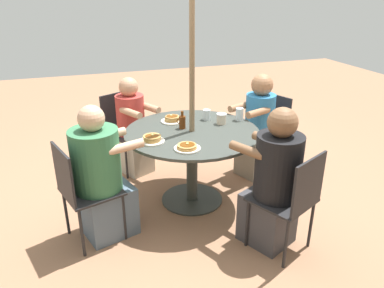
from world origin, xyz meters
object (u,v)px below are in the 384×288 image
patio_chair_south (267,128)px  pancake_plate_c (172,119)px  diner_west (133,130)px  patio_table (192,145)px  diner_south (257,129)px  patio_chair_north (81,188)px  patio_chair_east (292,197)px  drinking_glass_a (207,115)px  coffee_cup (221,119)px  drinking_glass_b (239,114)px  diner_east (273,185)px  patio_chair_west (124,126)px  pancake_plate_a (187,147)px  diner_north (101,180)px  syrup_bottle (182,122)px  pancake_plate_b (152,139)px

patio_chair_south → pancake_plate_c: size_ratio=3.92×
patio_chair_south → diner_west: size_ratio=0.80×
patio_table → diner_south: diner_south is taller
patio_chair_north → patio_chair_east: (-1.48, 0.64, 0.00)m
diner_south → drinking_glass_a: (0.61, 0.08, 0.25)m
coffee_cup → drinking_glass_b: drinking_glass_b is taller
patio_chair_east → diner_south: bearing=47.8°
diner_east → patio_chair_west: 1.97m
patio_chair_east → diner_east: 0.17m
diner_west → patio_table: bearing=90.0°
diner_east → pancake_plate_a: diner_east is taller
diner_north → drinking_glass_b: size_ratio=9.25×
syrup_bottle → patio_chair_north: bearing=23.6°
diner_south → pancake_plate_c: 0.98m
patio_chair_west → pancake_plate_b: size_ratio=3.92×
diner_east → pancake_plate_b: bearing=113.9°
diner_north → diner_east: (-1.25, 0.54, 0.02)m
diner_west → pancake_plate_c: bearing=93.8°
diner_west → drinking_glass_a: bearing=111.9°
diner_west → drinking_glass_a: 0.90m
diner_north → patio_chair_south: (-1.85, -0.65, -0.02)m
patio_chair_west → diner_west: size_ratio=0.80×
drinking_glass_a → drinking_glass_b: bearing=158.9°
patio_chair_north → pancake_plate_b: (-0.62, -0.19, 0.26)m
diner_east → patio_chair_west: (0.88, -1.76, -0.04)m
patio_table → patio_chair_south: (-1.00, -0.38, -0.09)m
diner_north → pancake_plate_a: 0.73m
patio_chair_south → syrup_bottle: (1.06, 0.29, 0.30)m
diner_north → diner_south: size_ratio=1.02×
diner_east → diner_west: bearing=90.8°
diner_east → pancake_plate_a: 0.74m
patio_chair_north → pancake_plate_a: bearing=68.7°
patio_chair_north → patio_chair_east: size_ratio=1.00×
diner_west → drinking_glass_b: (-0.94, 0.67, 0.29)m
patio_chair_east → pancake_plate_a: size_ratio=3.92×
diner_south → patio_chair_south: bearing=-90.0°
patio_chair_east → diner_south: diner_south is taller
diner_east → coffee_cup: size_ratio=11.38×
diner_west → patio_chair_north: bearing=34.4°
patio_chair_south → coffee_cup: (0.67, 0.29, 0.28)m
patio_table → diner_west: 0.90m
patio_chair_south → pancake_plate_a: (1.17, 0.76, 0.25)m
patio_table → pancake_plate_b: bearing=19.1°
diner_south → coffee_cup: size_ratio=10.97×
diner_east → coffee_cup: diner_east is taller
patio_chair_north → pancake_plate_b: size_ratio=3.92×
patio_chair_east → pancake_plate_b: size_ratio=3.92×
patio_table → pancake_plate_a: pancake_plate_a is taller
pancake_plate_c → drinking_glass_b: 0.66m
diner_south → drinking_glass_a: size_ratio=10.93×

